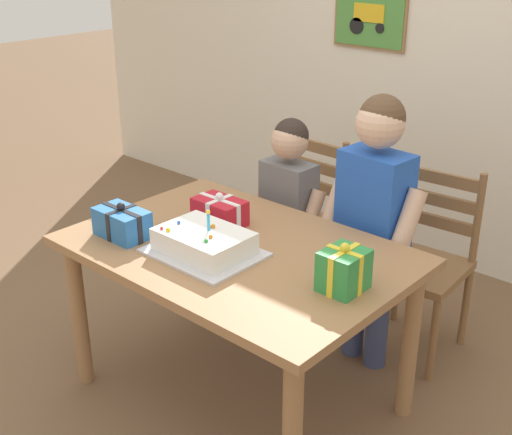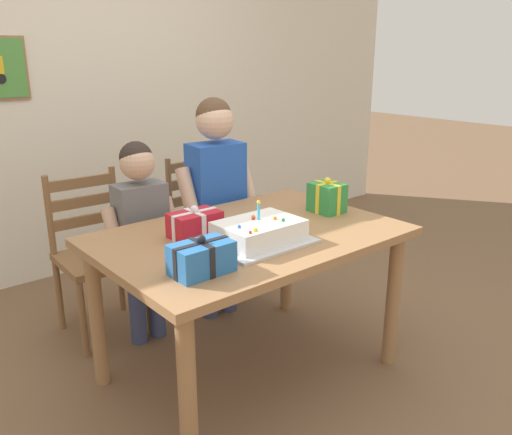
{
  "view_description": "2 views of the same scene",
  "coord_description": "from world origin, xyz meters",
  "px_view_note": "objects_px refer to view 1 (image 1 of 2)",
  "views": [
    {
      "loc": [
        1.72,
        -1.82,
        1.97
      ],
      "look_at": [
        0.02,
        0.09,
        0.86
      ],
      "focal_mm": 47.4,
      "sensor_mm": 36.0,
      "label": 1
    },
    {
      "loc": [
        -1.48,
        -1.82,
        1.57
      ],
      "look_at": [
        0.01,
        -0.04,
        0.83
      ],
      "focal_mm": 37.19,
      "sensor_mm": 36.0,
      "label": 2
    }
  ],
  "objects_px": {
    "dining_table": "(238,268)",
    "gift_box_red_large": "(220,212)",
    "gift_box_corner_small": "(344,270)",
    "child_older": "(374,208)",
    "chair_right": "(422,262)",
    "birthday_cake": "(204,243)",
    "child_younger": "(288,205)",
    "gift_box_beside_cake": "(122,223)",
    "chair_left": "(298,220)"
  },
  "relations": [
    {
      "from": "gift_box_beside_cake",
      "to": "birthday_cake",
      "type": "bearing_deg",
      "value": 16.37
    },
    {
      "from": "dining_table",
      "to": "chair_left",
      "type": "height_order",
      "value": "chair_left"
    },
    {
      "from": "child_older",
      "to": "child_younger",
      "type": "xyz_separation_m",
      "value": [
        -0.49,
        0.0,
        -0.12
      ]
    },
    {
      "from": "birthday_cake",
      "to": "chair_right",
      "type": "height_order",
      "value": "birthday_cake"
    },
    {
      "from": "dining_table",
      "to": "gift_box_red_large",
      "type": "bearing_deg",
      "value": 151.13
    },
    {
      "from": "gift_box_beside_cake",
      "to": "dining_table",
      "type": "bearing_deg",
      "value": 29.46
    },
    {
      "from": "dining_table",
      "to": "gift_box_red_large",
      "type": "distance_m",
      "value": 0.3
    },
    {
      "from": "birthday_cake",
      "to": "gift_box_red_large",
      "type": "height_order",
      "value": "birthday_cake"
    },
    {
      "from": "chair_right",
      "to": "chair_left",
      "type": "bearing_deg",
      "value": 179.99
    },
    {
      "from": "birthday_cake",
      "to": "gift_box_corner_small",
      "type": "xyz_separation_m",
      "value": [
        0.58,
        0.14,
        0.03
      ]
    },
    {
      "from": "gift_box_red_large",
      "to": "gift_box_beside_cake",
      "type": "relative_size",
      "value": 0.97
    },
    {
      "from": "gift_box_corner_small",
      "to": "chair_left",
      "type": "height_order",
      "value": "gift_box_corner_small"
    },
    {
      "from": "dining_table",
      "to": "gift_box_red_large",
      "type": "height_order",
      "value": "gift_box_red_large"
    },
    {
      "from": "birthday_cake",
      "to": "gift_box_red_large",
      "type": "bearing_deg",
      "value": 122.71
    },
    {
      "from": "dining_table",
      "to": "child_older",
      "type": "relative_size",
      "value": 1.06
    },
    {
      "from": "gift_box_red_large",
      "to": "gift_box_beside_cake",
      "type": "height_order",
      "value": "gift_box_beside_cake"
    },
    {
      "from": "gift_box_beside_cake",
      "to": "chair_right",
      "type": "distance_m",
      "value": 1.45
    },
    {
      "from": "birthday_cake",
      "to": "gift_box_beside_cake",
      "type": "bearing_deg",
      "value": -163.63
    },
    {
      "from": "birthday_cake",
      "to": "gift_box_corner_small",
      "type": "distance_m",
      "value": 0.6
    },
    {
      "from": "gift_box_red_large",
      "to": "dining_table",
      "type": "bearing_deg",
      "value": -28.87
    },
    {
      "from": "child_younger",
      "to": "chair_right",
      "type": "bearing_deg",
      "value": 24.24
    },
    {
      "from": "gift_box_beside_cake",
      "to": "child_younger",
      "type": "distance_m",
      "value": 0.9
    },
    {
      "from": "chair_right",
      "to": "child_younger",
      "type": "xyz_separation_m",
      "value": [
        -0.62,
        -0.28,
        0.22
      ]
    },
    {
      "from": "gift_box_red_large",
      "to": "chair_right",
      "type": "xyz_separation_m",
      "value": [
        0.6,
        0.78,
        -0.34
      ]
    },
    {
      "from": "gift_box_beside_cake",
      "to": "child_younger",
      "type": "height_order",
      "value": "child_younger"
    },
    {
      "from": "gift_box_red_large",
      "to": "child_older",
      "type": "distance_m",
      "value": 0.69
    },
    {
      "from": "gift_box_corner_small",
      "to": "child_younger",
      "type": "height_order",
      "value": "child_younger"
    },
    {
      "from": "gift_box_beside_cake",
      "to": "gift_box_corner_small",
      "type": "bearing_deg",
      "value": 14.6
    },
    {
      "from": "gift_box_corner_small",
      "to": "chair_left",
      "type": "distance_m",
      "value": 1.32
    },
    {
      "from": "gift_box_corner_small",
      "to": "child_younger",
      "type": "distance_m",
      "value": 0.99
    },
    {
      "from": "gift_box_red_large",
      "to": "chair_left",
      "type": "xyz_separation_m",
      "value": [
        -0.16,
        0.78,
        -0.34
      ]
    },
    {
      "from": "gift_box_red_large",
      "to": "birthday_cake",
      "type": "bearing_deg",
      "value": -57.29
    },
    {
      "from": "chair_right",
      "to": "dining_table",
      "type": "bearing_deg",
      "value": -113.08
    },
    {
      "from": "child_older",
      "to": "birthday_cake",
      "type": "bearing_deg",
      "value": -112.58
    },
    {
      "from": "chair_left",
      "to": "gift_box_corner_small",
      "type": "bearing_deg",
      "value": -44.58
    },
    {
      "from": "chair_right",
      "to": "child_younger",
      "type": "relative_size",
      "value": 0.82
    },
    {
      "from": "gift_box_red_large",
      "to": "gift_box_beside_cake",
      "type": "bearing_deg",
      "value": -120.22
    },
    {
      "from": "dining_table",
      "to": "child_younger",
      "type": "relative_size",
      "value": 1.24
    },
    {
      "from": "gift_box_beside_cake",
      "to": "child_older",
      "type": "bearing_deg",
      "value": 51.3
    },
    {
      "from": "chair_left",
      "to": "gift_box_beside_cake",
      "type": "bearing_deg",
      "value": -92.65
    },
    {
      "from": "gift_box_beside_cake",
      "to": "chair_right",
      "type": "xyz_separation_m",
      "value": [
        0.82,
        1.14,
        -0.34
      ]
    },
    {
      "from": "chair_left",
      "to": "child_older",
      "type": "bearing_deg",
      "value": -23.48
    },
    {
      "from": "birthday_cake",
      "to": "gift_box_beside_cake",
      "type": "distance_m",
      "value": 0.4
    },
    {
      "from": "birthday_cake",
      "to": "gift_box_red_large",
      "type": "xyz_separation_m",
      "value": [
        -0.17,
        0.26,
        0.01
      ]
    },
    {
      "from": "gift_box_corner_small",
      "to": "child_older",
      "type": "bearing_deg",
      "value": 113.42
    },
    {
      "from": "dining_table",
      "to": "child_younger",
      "type": "xyz_separation_m",
      "value": [
        -0.23,
        0.62,
        0.03
      ]
    },
    {
      "from": "gift_box_corner_small",
      "to": "gift_box_red_large",
      "type": "bearing_deg",
      "value": 170.95
    },
    {
      "from": "dining_table",
      "to": "chair_right",
      "type": "relative_size",
      "value": 1.51
    },
    {
      "from": "birthday_cake",
      "to": "gift_box_red_large",
      "type": "distance_m",
      "value": 0.31
    },
    {
      "from": "dining_table",
      "to": "child_older",
      "type": "height_order",
      "value": "child_older"
    }
  ]
}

